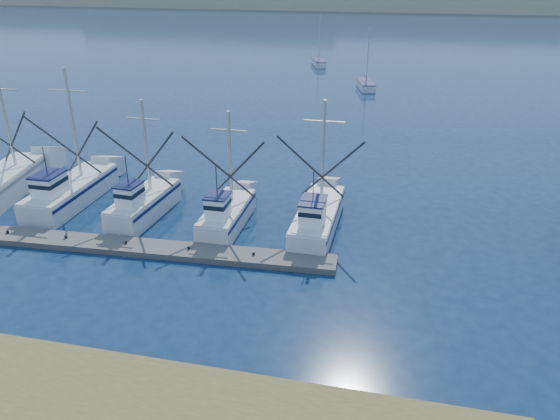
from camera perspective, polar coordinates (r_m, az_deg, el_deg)
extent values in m
plane|color=#0D1E39|center=(27.10, -3.82, -11.98)|extent=(500.00, 500.00, 0.00)
cube|color=#57534E|center=(35.24, -17.23, -3.50)|extent=(27.87, 3.22, 0.37)
cube|color=silver|center=(45.85, -26.84, 2.43)|extent=(4.34, 9.55, 1.76)
cylinder|color=#B7B2A8|center=(45.69, -26.74, 8.48)|extent=(0.22, 0.22, 7.40)
cube|color=silver|center=(42.41, -20.93, 1.64)|extent=(2.77, 8.83, 1.50)
cube|color=white|center=(40.18, -22.94, 2.37)|extent=(1.59, 2.16, 1.50)
cylinder|color=#B7B2A8|center=(42.13, -20.82, 8.39)|extent=(0.22, 0.22, 8.00)
cube|color=silver|center=(38.62, -13.99, 0.37)|extent=(2.63, 6.98, 1.52)
cube|color=white|center=(36.62, -15.41, 1.42)|extent=(1.38, 1.75, 1.50)
cylinder|color=#B7B2A8|center=(38.22, -13.83, 6.47)|extent=(0.22, 0.22, 6.36)
cube|color=silver|center=(36.32, -5.55, -0.71)|extent=(2.24, 6.56, 1.34)
cube|color=white|center=(34.30, -6.51, 0.27)|extent=(1.28, 1.60, 1.50)
cylinder|color=#B7B2A8|center=(35.89, -5.24, 5.47)|extent=(0.22, 0.22, 6.18)
cube|color=silver|center=(35.87, 3.96, -0.95)|extent=(2.48, 8.46, 1.38)
cube|color=white|center=(33.33, 3.43, -0.28)|extent=(1.41, 2.07, 1.50)
cylinder|color=#B7B2A8|center=(35.65, 4.52, 6.02)|extent=(0.22, 0.22, 6.87)
cube|color=silver|center=(78.25, 8.95, 12.75)|extent=(3.14, 5.90, 0.90)
cylinder|color=#B7B2A8|center=(77.83, 9.17, 15.71)|extent=(0.12, 0.12, 7.20)
cube|color=silver|center=(95.50, 4.04, 15.09)|extent=(3.30, 5.91, 0.90)
cylinder|color=#B7B2A8|center=(95.21, 4.14, 17.52)|extent=(0.12, 0.12, 7.20)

